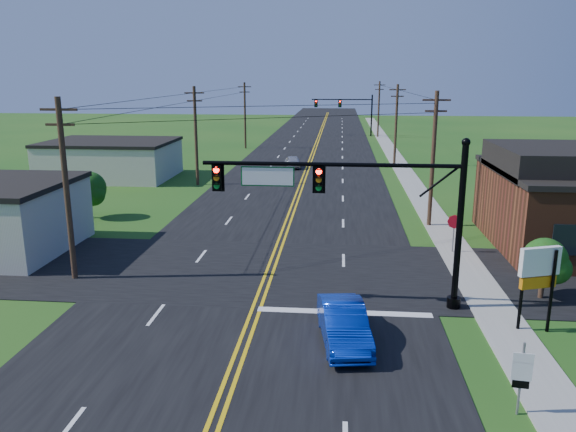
# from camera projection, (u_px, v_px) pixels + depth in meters

# --- Properties ---
(ground) EXTENTS (260.00, 260.00, 0.00)m
(ground) POSITION_uv_depth(u_px,v_px,m) (218.00, 399.00, 17.78)
(ground) COLOR #184914
(ground) RESTS_ON ground
(road_main) EXTENTS (16.00, 220.00, 0.04)m
(road_main) POSITION_uv_depth(u_px,v_px,m) (308.00, 162.00, 66.05)
(road_main) COLOR black
(road_main) RESTS_ON ground
(road_cross) EXTENTS (70.00, 10.00, 0.04)m
(road_cross) POSITION_uv_depth(u_px,v_px,m) (267.00, 271.00, 29.36)
(road_cross) COLOR black
(road_cross) RESTS_ON ground
(sidewalk) EXTENTS (2.00, 160.00, 0.08)m
(sidewalk) POSITION_uv_depth(u_px,v_px,m) (409.00, 178.00, 55.45)
(sidewalk) COLOR gray
(sidewalk) RESTS_ON ground
(signal_mast_main) EXTENTS (11.30, 0.60, 7.48)m
(signal_mast_main) POSITION_uv_depth(u_px,v_px,m) (355.00, 201.00, 23.95)
(signal_mast_main) COLOR black
(signal_mast_main) RESTS_ON ground
(signal_mast_far) EXTENTS (10.98, 0.60, 7.48)m
(signal_mast_far) POSITION_uv_depth(u_px,v_px,m) (345.00, 108.00, 93.51)
(signal_mast_far) COLOR black
(signal_mast_far) RESTS_ON ground
(cream_bldg_far) EXTENTS (12.20, 9.20, 3.70)m
(cream_bldg_far) POSITION_uv_depth(u_px,v_px,m) (111.00, 159.00, 55.71)
(cream_bldg_far) COLOR beige
(cream_bldg_far) RESTS_ON ground
(utility_pole_left_a) EXTENTS (1.80, 0.28, 9.00)m
(utility_pole_left_a) POSITION_uv_depth(u_px,v_px,m) (66.00, 187.00, 27.13)
(utility_pole_left_a) COLOR #342217
(utility_pole_left_a) RESTS_ON ground
(utility_pole_left_b) EXTENTS (1.80, 0.28, 9.00)m
(utility_pole_left_b) POSITION_uv_depth(u_px,v_px,m) (196.00, 134.00, 51.27)
(utility_pole_left_b) COLOR #342217
(utility_pole_left_b) RESTS_ON ground
(utility_pole_left_c) EXTENTS (1.80, 0.28, 9.00)m
(utility_pole_left_c) POSITION_uv_depth(u_px,v_px,m) (245.00, 114.00, 77.34)
(utility_pole_left_c) COLOR #342217
(utility_pole_left_c) RESTS_ON ground
(utility_pole_right_a) EXTENTS (1.80, 0.28, 9.00)m
(utility_pole_right_a) POSITION_uv_depth(u_px,v_px,m) (433.00, 157.00, 36.99)
(utility_pole_right_a) COLOR #342217
(utility_pole_right_a) RESTS_ON ground
(utility_pole_right_b) EXTENTS (1.80, 0.28, 9.00)m
(utility_pole_right_b) POSITION_uv_depth(u_px,v_px,m) (396.00, 124.00, 62.09)
(utility_pole_right_b) COLOR #342217
(utility_pole_right_b) RESTS_ON ground
(utility_pole_right_c) EXTENTS (1.80, 0.28, 9.00)m
(utility_pole_right_c) POSITION_uv_depth(u_px,v_px,m) (379.00, 108.00, 91.06)
(utility_pole_right_c) COLOR #342217
(utility_pole_right_c) RESTS_ON ground
(tree_right_back) EXTENTS (3.00, 3.00, 4.10)m
(tree_right_back) POSITION_uv_depth(u_px,v_px,m) (509.00, 179.00, 40.81)
(tree_right_back) COLOR #342217
(tree_right_back) RESTS_ON ground
(shrub_corner) EXTENTS (2.00, 2.00, 2.86)m
(shrub_corner) POSITION_uv_depth(u_px,v_px,m) (545.00, 260.00, 25.33)
(shrub_corner) COLOR #342217
(shrub_corner) RESTS_ON ground
(tree_left) EXTENTS (2.40, 2.40, 3.37)m
(tree_left) POSITION_uv_depth(u_px,v_px,m) (89.00, 188.00, 39.74)
(tree_left) COLOR #342217
(tree_left) RESTS_ON ground
(blue_car) EXTENTS (2.25, 4.79, 1.52)m
(blue_car) POSITION_uv_depth(u_px,v_px,m) (344.00, 325.00, 21.29)
(blue_car) COLOR #0729A7
(blue_car) RESTS_ON ground
(distant_car) EXTENTS (2.25, 4.16, 1.34)m
(distant_car) POSITION_uv_depth(u_px,v_px,m) (293.00, 162.00, 61.73)
(distant_car) COLOR #B1B1B6
(distant_car) RESTS_ON ground
(route_sign) EXTENTS (0.59, 0.13, 2.37)m
(route_sign) POSITION_uv_depth(u_px,v_px,m) (522.00, 373.00, 16.62)
(route_sign) COLOR slate
(route_sign) RESTS_ON ground
(stop_sign) EXTENTS (0.81, 0.11, 2.28)m
(stop_sign) POSITION_uv_depth(u_px,v_px,m) (454.00, 226.00, 31.93)
(stop_sign) COLOR slate
(stop_sign) RESTS_ON ground
(pylon_sign) EXTENTS (1.69, 0.78, 3.51)m
(pylon_sign) POSITION_uv_depth(u_px,v_px,m) (539.00, 271.00, 21.88)
(pylon_sign) COLOR black
(pylon_sign) RESTS_ON ground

